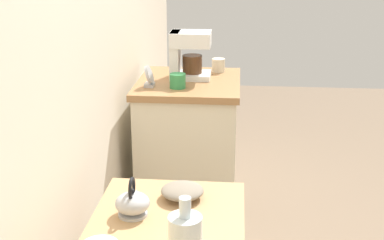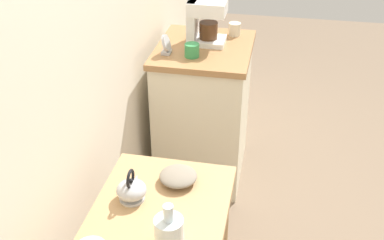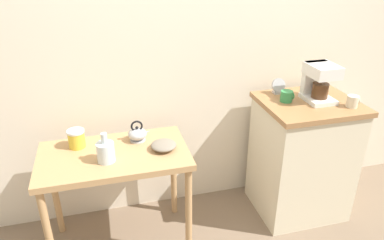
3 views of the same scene
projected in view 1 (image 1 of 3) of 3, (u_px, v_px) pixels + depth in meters
kitchen_counter at (189, 156)px, 3.03m from camera, size 0.66×0.56×0.91m
bowl_stoneware at (182, 191)px, 1.94m from camera, size 0.16×0.16×0.05m
teakettle at (133, 203)px, 1.82m from camera, size 0.15×0.12×0.14m
glass_carafe_vase at (185, 233)px, 1.59m from camera, size 0.11×0.11×0.18m
coffee_maker at (187, 53)px, 2.90m from camera, size 0.18×0.22×0.26m
mug_tall_green at (178, 81)px, 2.73m from camera, size 0.09×0.08×0.08m
mug_small_cream at (218, 65)px, 3.07m from camera, size 0.08×0.08×0.08m
table_clock at (149, 77)px, 2.75m from camera, size 0.10×0.05×0.11m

